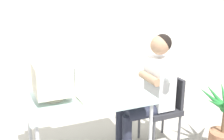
{
  "coord_description": "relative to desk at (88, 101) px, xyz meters",
  "views": [
    {
      "loc": [
        -0.84,
        -2.6,
        1.88
      ],
      "look_at": [
        0.27,
        0.0,
        1.01
      ],
      "focal_mm": 45.35,
      "sensor_mm": 36.0,
      "label": 1
    }
  ],
  "objects": [
    {
      "name": "crt_monitor",
      "position": [
        -0.34,
        0.04,
        0.27
      ],
      "size": [
        0.36,
        0.37,
        0.38
      ],
      "color": "beige",
      "rests_on": "desk"
    },
    {
      "name": "person_seated",
      "position": [
        0.77,
        0.01,
        0.03
      ],
      "size": [
        0.75,
        0.55,
        1.35
      ],
      "color": "silver",
      "rests_on": "ground_plane"
    },
    {
      "name": "desk",
      "position": [
        0.0,
        0.0,
        0.0
      ],
      "size": [
        1.28,
        0.77,
        0.76
      ],
      "color": "#B7B7BC",
      "rests_on": "ground_plane"
    },
    {
      "name": "office_chair",
      "position": [
        0.96,
        0.01,
        -0.22
      ],
      "size": [
        0.41,
        0.41,
        0.83
      ],
      "color": "#4C4C51",
      "rests_on": "ground_plane"
    },
    {
      "name": "keyboard",
      "position": [
        -0.05,
        0.0,
        0.07
      ],
      "size": [
        0.17,
        0.42,
        0.03
      ],
      "color": "beige",
      "rests_on": "desk"
    },
    {
      "name": "potted_plant",
      "position": [
        1.45,
        -0.45,
        -0.33
      ],
      "size": [
        0.65,
        0.61,
        0.84
      ],
      "color": "#9E6647",
      "rests_on": "ground_plane"
    },
    {
      "name": "wall_back",
      "position": [
        0.3,
        1.4,
        0.79
      ],
      "size": [
        8.0,
        0.1,
        3.0
      ],
      "primitive_type": "cube",
      "color": "silver",
      "rests_on": "ground_plane"
    }
  ]
}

